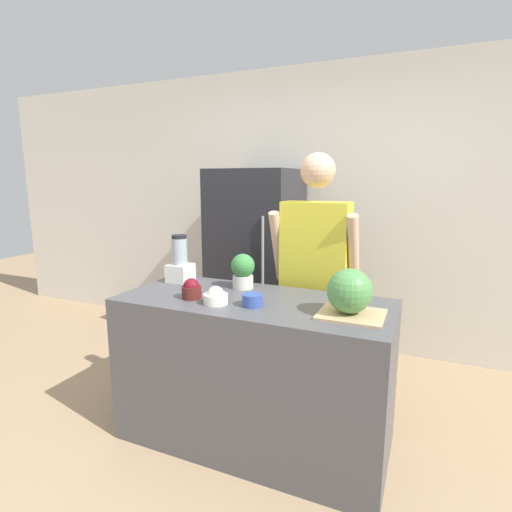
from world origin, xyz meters
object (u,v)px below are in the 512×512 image
Objects in this scene: bowl_small_blue at (252,300)px; refrigerator at (256,262)px; person at (315,281)px; bowl_cherries at (192,289)px; blender at (180,263)px; potted_plant at (243,270)px; bowl_cream at (216,297)px; watermelon at (350,291)px.

refrigerator is at bearing 112.73° from bowl_small_blue.
person is at bearing -44.20° from refrigerator.
person is at bearing 49.88° from bowl_cherries.
potted_plant is at bearing 2.62° from blender.
blender is 0.46m from potted_plant.
bowl_cream reaches higher than bowl_small_blue.
blender reaches higher than bowl_small_blue.
bowl_cherries reaches higher than bowl_small_blue.
watermelon is 2.03× the size of bowl_small_blue.
person is (0.75, -0.73, 0.07)m from refrigerator.
potted_plant is at bearing 160.25° from watermelon.
person is at bearing 75.13° from bowl_small_blue.
bowl_small_blue is (-0.51, -0.06, -0.10)m from watermelon.
bowl_small_blue is 0.38m from potted_plant.
potted_plant is at bearing 61.19° from bowl_cherries.
blender is (-0.28, 0.30, 0.08)m from bowl_cherries.
refrigerator is 7.25× the size of watermelon.
refrigerator is at bearing 85.44° from blender.
bowl_cream is (-0.72, -0.10, -0.09)m from watermelon.
bowl_cherries is 0.19m from bowl_cream.
potted_plant is (0.18, 0.32, 0.06)m from bowl_cherries.
watermelon reaches higher than bowl_cherries.
refrigerator reaches higher than bowl_cherries.
person reaches higher than refrigerator.
watermelon is 0.90m from bowl_cherries.
watermelon is (1.09, -1.33, 0.19)m from refrigerator.
bowl_small_blue is at bearing -23.73° from blender.
watermelon is at bearing 4.12° from bowl_cherries.
refrigerator is 1.05m from person.
refrigerator is 5.21× the size of blender.
refrigerator is 14.00× the size of bowl_cherries.
person reaches higher than watermelon.
person is 5.47× the size of blender.
bowl_cherries is at bearing -118.81° from potted_plant.
bowl_small_blue is (0.20, 0.05, -0.01)m from bowl_cream.
bowl_small_blue is at bearing -56.72° from potted_plant.
potted_plant is (0.37, -1.07, 0.18)m from refrigerator.
potted_plant is (-0.21, 0.31, 0.08)m from bowl_small_blue.
watermelon is 1.93× the size of bowl_cherries.
refrigerator reaches higher than watermelon.
blender reaches higher than bowl_cherries.
watermelon is 0.73m from bowl_cream.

